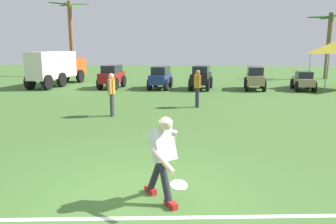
% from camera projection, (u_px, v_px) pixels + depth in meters
% --- Properties ---
extents(ground_plane, '(80.00, 80.00, 0.00)m').
position_uv_depth(ground_plane, '(143.00, 200.00, 5.40)').
color(ground_plane, '#40672C').
extents(field_line_paint, '(26.45, 3.81, 0.01)m').
position_uv_depth(field_line_paint, '(135.00, 218.00, 4.81)').
color(field_line_paint, white).
rests_on(field_line_paint, ground_plane).
extents(frisbee_thrower, '(0.65, 1.00, 1.43)m').
position_uv_depth(frisbee_thrower, '(163.00, 155.00, 5.19)').
color(frisbee_thrower, '#23232D').
rests_on(frisbee_thrower, ground_plane).
extents(frisbee_in_flight, '(0.32, 0.32, 0.08)m').
position_uv_depth(frisbee_in_flight, '(179.00, 185.00, 4.53)').
color(frisbee_in_flight, white).
extents(teammate_near_sideline, '(0.30, 0.49, 1.56)m').
position_uv_depth(teammate_near_sideline, '(197.00, 85.00, 13.56)').
color(teammate_near_sideline, '#33333D').
rests_on(teammate_near_sideline, ground_plane).
extents(teammate_midfield, '(0.23, 0.50, 1.56)m').
position_uv_depth(teammate_midfield, '(112.00, 90.00, 11.79)').
color(teammate_midfield, '#33333D').
rests_on(teammate_midfield, ground_plane).
extents(parked_car_slot_a, '(1.27, 2.40, 1.40)m').
position_uv_depth(parked_car_slot_a, '(112.00, 76.00, 20.00)').
color(parked_car_slot_a, maroon).
rests_on(parked_car_slot_a, ground_plane).
extents(parked_car_slot_b, '(1.29, 2.46, 1.34)m').
position_uv_depth(parked_car_slot_b, '(161.00, 77.00, 19.75)').
color(parked_car_slot_b, navy).
rests_on(parked_car_slot_b, ground_plane).
extents(parked_car_slot_c, '(1.43, 2.45, 1.40)m').
position_uv_depth(parked_car_slot_c, '(201.00, 77.00, 19.41)').
color(parked_car_slot_c, black).
rests_on(parked_car_slot_c, ground_plane).
extents(parked_car_slot_d, '(1.31, 2.46, 1.34)m').
position_uv_depth(parked_car_slot_d, '(255.00, 77.00, 19.35)').
color(parked_car_slot_d, '#998466').
rests_on(parked_car_slot_d, ground_plane).
extents(parked_car_slot_e, '(1.24, 2.26, 1.10)m').
position_uv_depth(parked_car_slot_e, '(303.00, 81.00, 19.01)').
color(parked_car_slot_e, '#998466').
rests_on(parked_car_slot_e, ground_plane).
extents(box_truck, '(1.79, 5.98, 2.20)m').
position_uv_depth(box_truck, '(57.00, 67.00, 21.25)').
color(box_truck, '#CC4C19').
rests_on(box_truck, ground_plane).
extents(palm_tree_far_left, '(3.14, 3.40, 6.29)m').
position_uv_depth(palm_tree_far_left, '(71.00, 33.00, 27.93)').
color(palm_tree_far_left, brown).
rests_on(palm_tree_far_left, ground_plane).
extents(palm_tree_left_of_centre, '(3.37, 3.48, 5.07)m').
position_uv_depth(palm_tree_left_of_centre, '(329.00, 38.00, 25.33)').
color(palm_tree_left_of_centre, brown).
rests_on(palm_tree_left_of_centre, ground_plane).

